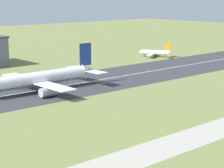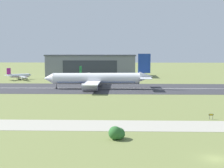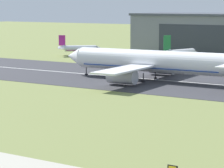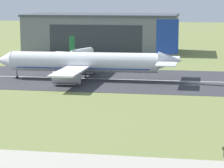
# 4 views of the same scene
# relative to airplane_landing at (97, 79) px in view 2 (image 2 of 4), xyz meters

# --- Properties ---
(ground_plane) EXTENTS (755.36, 755.36, 0.00)m
(ground_plane) POSITION_rel_airplane_landing_xyz_m (28.39, -48.40, -4.92)
(ground_plane) COLOR olive
(runway_strip) EXTENTS (515.36, 42.36, 0.06)m
(runway_strip) POSITION_rel_airplane_landing_xyz_m (28.39, 2.14, -4.89)
(runway_strip) COLOR #333338
(runway_strip) RESTS_ON ground_plane
(runway_centreline) EXTENTS (463.83, 0.70, 0.01)m
(runway_centreline) POSITION_rel_airplane_landing_xyz_m (28.39, 2.14, -4.85)
(runway_centreline) COLOR silver
(runway_centreline) RESTS_ON runway_strip
(taxiway_road) EXTENTS (386.52, 11.47, 0.05)m
(taxiway_road) POSITION_rel_airplane_landing_xyz_m (28.39, -75.12, -4.89)
(taxiway_road) COLOR #A8A393
(taxiway_road) RESTS_ON ground_plane
(hangar_building) EXTENTS (63.80, 28.82, 15.85)m
(hangar_building) POSITION_rel_airplane_landing_xyz_m (-9.97, 76.48, 3.02)
(hangar_building) COLOR slate
(hangar_building) RESTS_ON ground_plane
(airplane_landing) EXTENTS (53.92, 43.92, 17.31)m
(airplane_landing) POSITION_rel_airplane_landing_xyz_m (0.00, 0.00, 0.00)
(airplane_landing) COLOR white
(airplane_landing) RESTS_ON ground_plane
(airplane_parked_centre) EXTENTS (17.51, 20.14, 7.80)m
(airplane_parked_centre) POSITION_rel_airplane_landing_xyz_m (-53.78, 45.39, -2.27)
(airplane_parked_centre) COLOR silver
(airplane_parked_centre) RESTS_ON ground_plane
(airplane_parked_east) EXTENTS (23.08, 18.35, 9.42)m
(airplane_parked_east) POSITION_rel_airplane_landing_xyz_m (-10.84, 42.33, -1.89)
(airplane_parked_east) COLOR white
(airplane_parked_east) RESTS_ON ground_plane
(shrub_clump) EXTENTS (3.55, 3.55, 2.89)m
(shrub_clump) POSITION_rel_airplane_landing_xyz_m (10.95, -87.31, -3.65)
(shrub_clump) COLOR #2D662D
(shrub_clump) RESTS_ON ground_plane
(runway_sign) EXTENTS (1.25, 0.14, 1.55)m
(runway_sign) POSITION_rel_airplane_landing_xyz_m (36.66, -67.27, -3.77)
(runway_sign) COLOR #4C4C51
(runway_sign) RESTS_ON ground_plane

